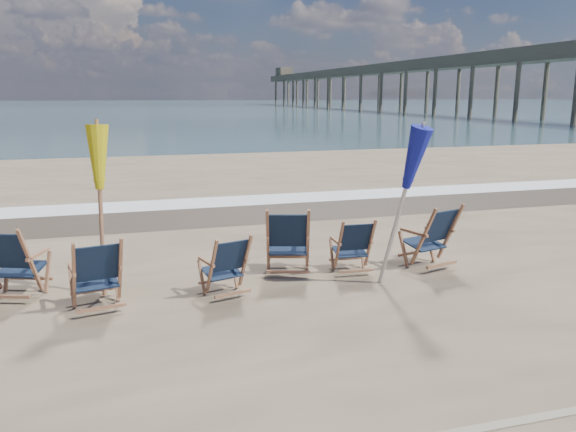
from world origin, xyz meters
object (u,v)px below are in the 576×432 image
beach_chair_0 (30,264)px  beach_chair_3 (308,242)px  beach_chair_2 (245,263)px  beach_chair_1 (121,272)px  beach_chair_4 (370,245)px  umbrella_blue (400,162)px  beach_chair_5 (450,234)px  umbrella_yellow (97,167)px  fishing_pier (397,81)px

beach_chair_0 → beach_chair_3: beach_chair_3 is taller
beach_chair_2 → beach_chair_1: bearing=-12.6°
beach_chair_4 → umbrella_blue: umbrella_blue is taller
beach_chair_1 → umbrella_blue: size_ratio=0.42×
beach_chair_5 → umbrella_yellow: umbrella_yellow is taller
umbrella_yellow → fishing_pier: bearing=60.5°
beach_chair_1 → beach_chair_5: 5.04m
beach_chair_1 → fishing_pier: (40.45, 72.63, 4.16)m
fishing_pier → beach_chair_2: bearing=-118.2°
beach_chair_0 → beach_chair_4: 4.79m
beach_chair_5 → umbrella_yellow: (-5.23, 0.19, 1.24)m
umbrella_blue → fishing_pier: 81.64m
beach_chair_2 → fishing_pier: fishing_pier is taller
beach_chair_1 → beach_chair_5: size_ratio=0.94×
beach_chair_4 → umbrella_blue: bearing=100.4°
beach_chair_2 → beach_chair_3: (1.06, 0.52, 0.09)m
beach_chair_1 → beach_chair_2: beach_chair_1 is taller
beach_chair_2 → beach_chair_5: bearing=170.3°
beach_chair_4 → beach_chair_5: bearing=-177.4°
beach_chair_2 → beach_chair_3: size_ratio=0.82×
beach_chair_4 → beach_chair_2: bearing=13.7°
beach_chair_0 → fishing_pier: size_ratio=0.01×
umbrella_yellow → beach_chair_1: bearing=-71.3°
beach_chair_0 → umbrella_blue: umbrella_blue is taller
beach_chair_0 → beach_chair_4: beach_chair_0 is taller
beach_chair_1 → beach_chair_2: (1.63, 0.09, -0.05)m
beach_chair_0 → beach_chair_2: bearing=-170.4°
beach_chair_4 → beach_chair_5: beach_chair_5 is taller
beach_chair_3 → beach_chair_5: bearing=-168.2°
beach_chair_0 → beach_chair_4: bearing=-161.6°
beach_chair_5 → fishing_pier: fishing_pier is taller
beach_chair_3 → beach_chair_4: beach_chair_3 is taller
beach_chair_3 → umbrella_blue: size_ratio=0.46×
beach_chair_2 → beach_chair_5: (3.38, 0.36, 0.08)m
beach_chair_4 → fishing_pier: bearing=-113.8°
umbrella_blue → beach_chair_5: bearing=28.0°
beach_chair_2 → fishing_pier: bearing=-133.9°
beach_chair_1 → beach_chair_4: (3.65, 0.46, -0.05)m
beach_chair_1 → beach_chair_5: beach_chair_5 is taller
beach_chair_4 → umbrella_blue: 1.52m
umbrella_yellow → umbrella_blue: 4.05m
beach_chair_1 → fishing_pier: 83.24m
umbrella_yellow → fishing_pier: size_ratio=0.02×
beach_chair_0 → beach_chair_5: size_ratio=0.99×
beach_chair_0 → beach_chair_5: bearing=-161.3°
beach_chair_0 → beach_chair_1: 1.29m
beach_chair_1 → beach_chair_3: bearing=-178.5°
beach_chair_4 → umbrella_yellow: size_ratio=0.39×
beach_chair_3 → umbrella_blue: bearing=156.8°
beach_chair_4 → beach_chair_5: (1.37, -0.01, 0.08)m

